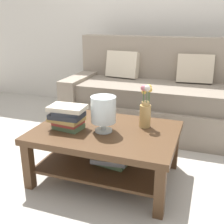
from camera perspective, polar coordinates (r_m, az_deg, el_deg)
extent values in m
plane|color=#B7B2A8|center=(2.73, 2.37, -9.17)|extent=(10.00, 10.00, 0.00)
cube|color=beige|center=(4.01, 10.13, 19.62)|extent=(6.40, 0.12, 2.70)
cube|color=gray|center=(3.34, 8.53, -0.60)|extent=(2.05, 0.90, 0.36)
cube|color=gray|center=(3.23, 8.66, 3.92)|extent=(1.81, 0.74, 0.20)
cube|color=gray|center=(3.54, 10.09, 9.32)|extent=(2.05, 0.20, 0.70)
cube|color=gray|center=(3.58, -6.01, 2.88)|extent=(0.20, 0.90, 0.60)
cube|color=beige|center=(3.51, 2.19, 9.68)|extent=(0.42, 0.22, 0.34)
cube|color=beige|center=(3.36, 16.63, 8.48)|extent=(0.42, 0.22, 0.34)
cube|color=#4C331E|center=(2.24, -1.29, -4.20)|extent=(1.13, 0.80, 0.05)
cube|color=#4C331E|center=(2.30, -16.72, -10.50)|extent=(0.07, 0.07, 0.38)
cube|color=#4C331E|center=(1.94, 9.76, -15.90)|extent=(0.07, 0.07, 0.38)
cube|color=#4C331E|center=(2.82, -8.53, -4.17)|extent=(0.07, 0.07, 0.38)
cube|color=#4C331E|center=(2.53, 12.60, -7.19)|extent=(0.07, 0.07, 0.38)
cube|color=#4C331E|center=(2.36, -1.24, -10.13)|extent=(1.01, 0.68, 0.02)
cube|color=#51704C|center=(2.32, -0.10, -9.90)|extent=(0.31, 0.24, 0.04)
cube|color=slate|center=(2.28, -0.34, -9.43)|extent=(0.30, 0.23, 0.04)
cube|color=tan|center=(2.29, -0.07, -8.33)|extent=(0.32, 0.26, 0.03)
cube|color=#51704C|center=(2.27, -8.90, -2.89)|extent=(0.24, 0.18, 0.04)
cube|color=#993833|center=(2.26, -8.94, -2.14)|extent=(0.22, 0.19, 0.03)
cube|color=tan|center=(2.25, -9.31, -1.45)|extent=(0.28, 0.21, 0.03)
cube|color=#2D333D|center=(2.24, -9.21, -0.66)|extent=(0.26, 0.20, 0.04)
cube|color=#2D333D|center=(2.22, -8.94, 0.00)|extent=(0.24, 0.20, 0.02)
cube|color=beige|center=(2.22, -9.15, 0.83)|extent=(0.29, 0.20, 0.04)
cylinder|color=silver|center=(2.20, -1.72, -3.77)|extent=(0.14, 0.14, 0.02)
cylinder|color=silver|center=(2.19, -1.73, -2.80)|extent=(0.04, 0.04, 0.07)
cylinder|color=silver|center=(2.14, -1.77, 0.54)|extent=(0.20, 0.20, 0.20)
sphere|color=#993833|center=(2.16, -2.48, -0.49)|extent=(0.05, 0.05, 0.05)
sphere|color=#51704C|center=(2.16, -0.88, -0.48)|extent=(0.06, 0.06, 0.06)
cylinder|color=tan|center=(2.27, 6.78, -0.83)|extent=(0.09, 0.09, 0.18)
cylinder|color=tan|center=(2.24, 6.89, 1.74)|extent=(0.06, 0.06, 0.03)
cylinder|color=#426638|center=(2.22, 7.69, 3.14)|extent=(0.01, 0.01, 0.09)
sphere|color=gold|center=(2.20, 7.75, 4.57)|extent=(0.04, 0.04, 0.04)
cylinder|color=#426638|center=(2.26, 7.46, 3.49)|extent=(0.01, 0.01, 0.09)
sphere|color=gold|center=(2.24, 7.53, 5.03)|extent=(0.05, 0.05, 0.05)
cylinder|color=#426638|center=(2.26, 6.52, 3.09)|extent=(0.01, 0.01, 0.06)
sphere|color=gold|center=(2.25, 6.56, 4.16)|extent=(0.04, 0.04, 0.04)
cylinder|color=#426638|center=(2.21, 6.45, 3.28)|extent=(0.01, 0.01, 0.10)
sphere|color=#C66B7A|center=(2.19, 6.52, 4.92)|extent=(0.05, 0.05, 0.05)
cylinder|color=#426638|center=(2.20, 7.14, 3.20)|extent=(0.01, 0.01, 0.10)
sphere|color=silver|center=(2.18, 7.21, 4.87)|extent=(0.05, 0.05, 0.05)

